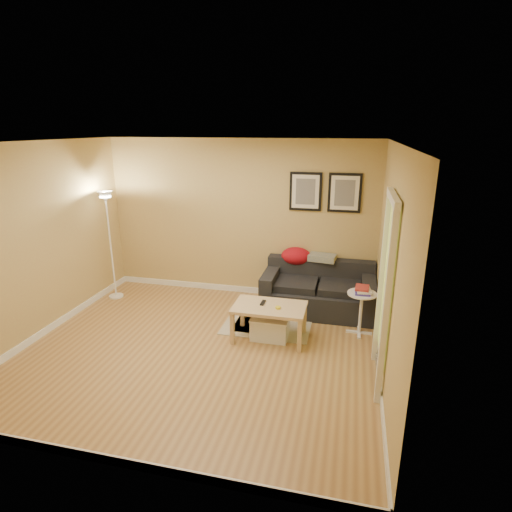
# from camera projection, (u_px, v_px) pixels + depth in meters

# --- Properties ---
(floor) EXTENTS (4.50, 4.50, 0.00)m
(floor) POSITION_uv_depth(u_px,v_px,m) (200.00, 349.00, 5.36)
(floor) COLOR #AC8349
(floor) RESTS_ON ground
(ceiling) EXTENTS (4.50, 4.50, 0.00)m
(ceiling) POSITION_uv_depth(u_px,v_px,m) (191.00, 143.00, 4.58)
(ceiling) COLOR white
(ceiling) RESTS_ON wall_back
(wall_back) EXTENTS (4.50, 0.00, 4.50)m
(wall_back) POSITION_uv_depth(u_px,v_px,m) (240.00, 219.00, 6.83)
(wall_back) COLOR tan
(wall_back) RESTS_ON ground
(wall_front) EXTENTS (4.50, 0.00, 4.50)m
(wall_front) POSITION_uv_depth(u_px,v_px,m) (99.00, 330.00, 3.12)
(wall_front) COLOR tan
(wall_front) RESTS_ON ground
(wall_left) EXTENTS (0.00, 4.00, 4.00)m
(wall_left) POSITION_uv_depth(u_px,v_px,m) (37.00, 242.00, 5.46)
(wall_left) COLOR tan
(wall_left) RESTS_ON ground
(wall_right) EXTENTS (0.00, 4.00, 4.00)m
(wall_right) POSITION_uv_depth(u_px,v_px,m) (390.00, 268.00, 4.48)
(wall_right) COLOR tan
(wall_right) RESTS_ON ground
(baseboard_back) EXTENTS (4.50, 0.02, 0.10)m
(baseboard_back) POSITION_uv_depth(u_px,v_px,m) (240.00, 289.00, 7.19)
(baseboard_back) COLOR white
(baseboard_back) RESTS_ON ground
(baseboard_front) EXTENTS (4.50, 0.02, 0.10)m
(baseboard_front) POSITION_uv_depth(u_px,v_px,m) (117.00, 461.00, 3.50)
(baseboard_front) COLOR white
(baseboard_front) RESTS_ON ground
(baseboard_left) EXTENTS (0.02, 4.00, 0.10)m
(baseboard_left) POSITION_uv_depth(u_px,v_px,m) (51.00, 327.00, 5.84)
(baseboard_left) COLOR white
(baseboard_left) RESTS_ON ground
(baseboard_right) EXTENTS (0.02, 4.00, 0.10)m
(baseboard_right) POSITION_uv_depth(u_px,v_px,m) (378.00, 368.00, 4.86)
(baseboard_right) COLOR white
(baseboard_right) RESTS_ON ground
(sofa) EXTENTS (1.70, 0.90, 0.75)m
(sofa) POSITION_uv_depth(u_px,v_px,m) (318.00, 288.00, 6.37)
(sofa) COLOR black
(sofa) RESTS_ON ground
(red_throw) EXTENTS (0.48, 0.36, 0.28)m
(red_throw) POSITION_uv_depth(u_px,v_px,m) (296.00, 256.00, 6.64)
(red_throw) COLOR #AE1024
(red_throw) RESTS_ON sofa
(plaid_throw) EXTENTS (0.45, 0.32, 0.10)m
(plaid_throw) POSITION_uv_depth(u_px,v_px,m) (322.00, 258.00, 6.53)
(plaid_throw) COLOR tan
(plaid_throw) RESTS_ON sofa
(framed_print_left) EXTENTS (0.50, 0.04, 0.60)m
(framed_print_left) POSITION_uv_depth(u_px,v_px,m) (306.00, 191.00, 6.42)
(framed_print_left) COLOR black
(framed_print_left) RESTS_ON wall_back
(framed_print_right) EXTENTS (0.50, 0.04, 0.60)m
(framed_print_right) POSITION_uv_depth(u_px,v_px,m) (345.00, 193.00, 6.28)
(framed_print_right) COLOR black
(framed_print_right) RESTS_ON wall_back
(area_rug) EXTENTS (1.25, 0.85, 0.01)m
(area_rug) POSITION_uv_depth(u_px,v_px,m) (267.00, 325.00, 5.98)
(area_rug) COLOR #B9B193
(area_rug) RESTS_ON ground
(green_runner) EXTENTS (0.70, 0.50, 0.01)m
(green_runner) POSITION_uv_depth(u_px,v_px,m) (258.00, 326.00, 5.96)
(green_runner) COLOR #668C4C
(green_runner) RESTS_ON ground
(coffee_table) EXTENTS (1.10, 0.85, 0.48)m
(coffee_table) POSITION_uv_depth(u_px,v_px,m) (269.00, 322.00, 5.56)
(coffee_table) COLOR tan
(coffee_table) RESTS_ON ground
(remote_control) EXTENTS (0.05, 0.16, 0.02)m
(remote_control) POSITION_uv_depth(u_px,v_px,m) (263.00, 303.00, 5.56)
(remote_control) COLOR black
(remote_control) RESTS_ON coffee_table
(tape_roll) EXTENTS (0.07, 0.07, 0.03)m
(tape_roll) POSITION_uv_depth(u_px,v_px,m) (278.00, 308.00, 5.40)
(tape_roll) COLOR yellow
(tape_roll) RESTS_ON coffee_table
(storage_bin) EXTENTS (0.51, 0.37, 0.31)m
(storage_bin) POSITION_uv_depth(u_px,v_px,m) (270.00, 327.00, 5.60)
(storage_bin) COLOR white
(storage_bin) RESTS_ON ground
(side_table) EXTENTS (0.40, 0.40, 0.61)m
(side_table) POSITION_uv_depth(u_px,v_px,m) (360.00, 313.00, 5.68)
(side_table) COLOR white
(side_table) RESTS_ON ground
(book_stack) EXTENTS (0.24, 0.30, 0.08)m
(book_stack) POSITION_uv_depth(u_px,v_px,m) (363.00, 290.00, 5.58)
(book_stack) COLOR #403297
(book_stack) RESTS_ON side_table
(floor_lamp) EXTENTS (0.23, 0.23, 1.81)m
(floor_lamp) POSITION_uv_depth(u_px,v_px,m) (111.00, 249.00, 6.74)
(floor_lamp) COLOR white
(floor_lamp) RESTS_ON ground
(doorway) EXTENTS (0.12, 1.01, 2.13)m
(doorway) POSITION_uv_depth(u_px,v_px,m) (383.00, 296.00, 4.43)
(doorway) COLOR white
(doorway) RESTS_ON ground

